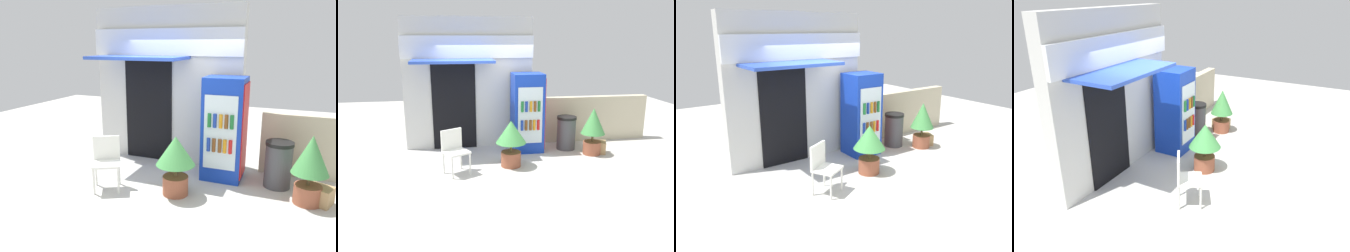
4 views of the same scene
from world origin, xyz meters
TOP-DOWN VIEW (x-y plane):
  - ground at (0.00, 0.00)m, footprint 16.00×16.00m
  - storefront_building at (-0.54, 1.36)m, footprint 3.10×1.23m
  - drink_cooler at (0.82, 0.79)m, footprint 0.73×0.71m
  - plastic_chair at (-0.94, -0.38)m, footprint 0.60×0.58m
  - potted_plant_near_shop at (0.25, -0.20)m, footprint 0.64×0.64m
  - potted_plant_curbside at (2.27, 0.26)m, footprint 0.55×0.55m
  - trash_bin at (1.79, 0.74)m, footprint 0.47×0.47m
  - cardboard_box at (2.44, 0.33)m, footprint 0.46×0.44m

SIDE VIEW (x-z plane):
  - ground at x=0.00m, z-range 0.00..0.00m
  - cardboard_box at x=2.44m, z-range 0.00..0.28m
  - trash_bin at x=1.79m, z-range 0.00..0.82m
  - plastic_chair at x=-0.94m, z-range 0.08..0.97m
  - potted_plant_near_shop at x=0.25m, z-range 0.12..1.12m
  - potted_plant_curbside at x=2.27m, z-range 0.11..1.21m
  - drink_cooler at x=0.82m, z-range 0.00..1.87m
  - storefront_building at x=-0.54m, z-range 0.04..3.19m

